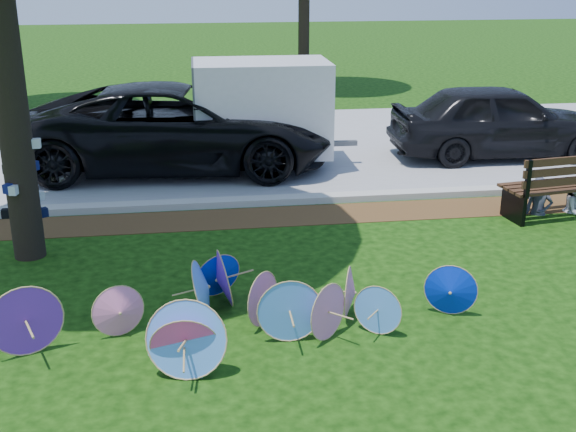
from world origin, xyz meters
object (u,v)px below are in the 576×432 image
(park_bench, at_px, (563,183))
(cargo_trailer, at_px, (262,108))
(parasol_pile, at_px, (230,307))
(dark_pickup, at_px, (500,121))
(person_left, at_px, (542,179))
(black_van, at_px, (178,128))

(park_bench, bearing_deg, cargo_trailer, 133.43)
(parasol_pile, distance_m, dark_pickup, 9.56)
(park_bench, relative_size, person_left, 1.69)
(black_van, distance_m, dark_pickup, 6.86)
(person_left, bearing_deg, parasol_pile, -127.16)
(black_van, height_order, dark_pickup, black_van)
(black_van, relative_size, cargo_trailer, 2.33)
(parasol_pile, bearing_deg, park_bench, 30.41)
(cargo_trailer, bearing_deg, parasol_pile, -98.22)
(park_bench, bearing_deg, dark_pickup, 73.89)
(cargo_trailer, bearing_deg, person_left, -39.36)
(parasol_pile, height_order, cargo_trailer, cargo_trailer)
(parasol_pile, relative_size, person_left, 4.47)
(person_left, bearing_deg, park_bench, 12.33)
(black_van, height_order, cargo_trailer, cargo_trailer)
(dark_pickup, height_order, cargo_trailer, cargo_trailer)
(parasol_pile, xyz_separation_m, park_bench, (5.77, 3.38, 0.19))
(dark_pickup, height_order, park_bench, dark_pickup)
(cargo_trailer, distance_m, park_bench, 5.95)
(person_left, bearing_deg, dark_pickup, 97.20)
(black_van, relative_size, park_bench, 2.97)
(parasol_pile, height_order, dark_pickup, dark_pickup)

